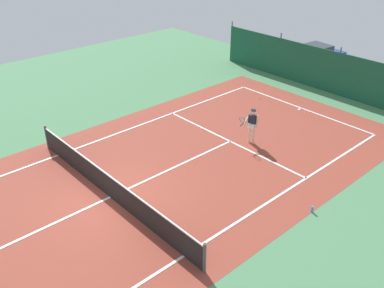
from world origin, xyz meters
TOP-DOWN VIEW (x-y plane):
  - ground_plane at (0.00, 0.00)m, footprint 36.00×36.00m
  - court_surface at (0.00, 0.00)m, footprint 11.02×26.60m
  - tennis_net at (0.00, 0.00)m, footprint 10.12×0.10m
  - back_fence at (-0.00, 15.46)m, footprint 16.30×0.98m
  - tennis_player at (0.72, 7.00)m, footprint 0.64×0.80m
  - tennis_ball_near_player at (-2.31, 11.24)m, footprint 0.07×0.07m
  - parked_car at (-3.06, 17.37)m, footprint 2.42×4.40m
  - water_bottle at (5.49, 4.75)m, footprint 0.08×0.08m

SIDE VIEW (x-z plane):
  - ground_plane at x=0.00m, z-range 0.00..0.00m
  - court_surface at x=0.00m, z-range 0.00..0.01m
  - tennis_ball_near_player at x=-2.31m, z-range 0.00..0.07m
  - water_bottle at x=5.49m, z-range 0.00..0.24m
  - tennis_net at x=0.00m, z-range -0.04..1.06m
  - back_fence at x=0.00m, z-range -0.68..2.02m
  - parked_car at x=-3.06m, z-range 0.00..1.68m
  - tennis_player at x=0.72m, z-range 0.14..1.78m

